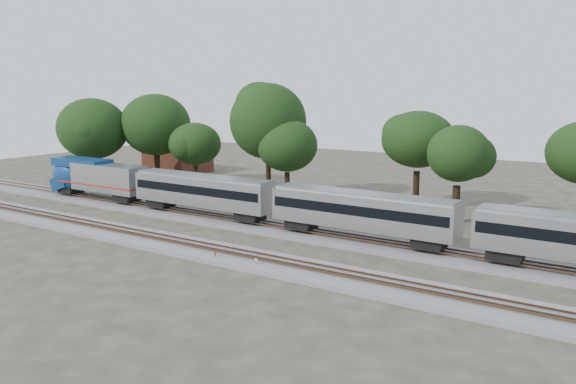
% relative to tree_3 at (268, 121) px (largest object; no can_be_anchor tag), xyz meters
% --- Properties ---
extents(ground, '(160.00, 160.00, 0.00)m').
position_rel_tree_3_xyz_m(ground, '(7.94, -19.16, -10.33)').
color(ground, '#383328').
rests_on(ground, ground).
extents(track_far, '(160.00, 5.00, 0.73)m').
position_rel_tree_3_xyz_m(track_far, '(7.94, -13.16, -10.13)').
color(track_far, slate).
rests_on(track_far, ground).
extents(track_near, '(160.00, 5.00, 0.73)m').
position_rel_tree_3_xyz_m(track_near, '(7.94, -23.16, -10.13)').
color(track_near, slate).
rests_on(track_near, ground).
extents(switch_stand_red, '(0.27, 0.09, 0.87)m').
position_rel_tree_3_xyz_m(switch_stand_red, '(11.63, -24.74, -9.78)').
color(switch_stand_red, '#512D19').
rests_on(switch_stand_red, ground).
extents(switch_stand_white, '(0.28, 0.09, 0.89)m').
position_rel_tree_3_xyz_m(switch_stand_white, '(15.64, -24.40, -9.76)').
color(switch_stand_white, '#512D19').
rests_on(switch_stand_white, ground).
extents(switch_lever, '(0.53, 0.36, 0.30)m').
position_rel_tree_3_xyz_m(switch_lever, '(14.04, -25.16, -10.18)').
color(switch_lever, '#512D19').
rests_on(switch_lever, ground).
extents(brick_building, '(11.51, 8.63, 5.22)m').
position_rel_tree_3_xyz_m(brick_building, '(-28.55, 12.84, -7.71)').
color(brick_building, brown).
rests_on(brick_building, ground).
extents(tree_0, '(8.81, 8.81, 12.41)m').
position_rel_tree_3_xyz_m(tree_0, '(-27.77, -5.53, -1.69)').
color(tree_0, black).
rests_on(tree_0, ground).
extents(tree_1, '(9.40, 9.40, 13.25)m').
position_rel_tree_3_xyz_m(tree_1, '(-19.99, -0.35, -1.10)').
color(tree_1, black).
rests_on(tree_1, ground).
extents(tree_2, '(6.89, 6.89, 9.72)m').
position_rel_tree_3_xyz_m(tree_2, '(-12.64, -0.05, -3.58)').
color(tree_2, black).
rests_on(tree_2, ground).
extents(tree_3, '(10.51, 10.51, 14.82)m').
position_rel_tree_3_xyz_m(tree_3, '(0.00, 0.00, 0.00)').
color(tree_3, black).
rests_on(tree_3, ground).
extents(tree_4, '(7.61, 7.61, 10.73)m').
position_rel_tree_3_xyz_m(tree_4, '(3.47, -0.82, -2.87)').
color(tree_4, black).
rests_on(tree_4, ground).
extents(tree_5, '(8.58, 8.58, 12.10)m').
position_rel_tree_3_xyz_m(tree_5, '(18.12, 5.69, -1.91)').
color(tree_5, black).
rests_on(tree_5, ground).
extents(tree_6, '(7.76, 7.76, 10.94)m').
position_rel_tree_3_xyz_m(tree_6, '(24.59, 0.31, -2.72)').
color(tree_6, black).
rests_on(tree_6, ground).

